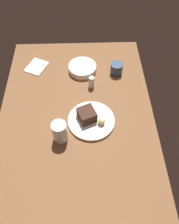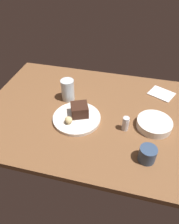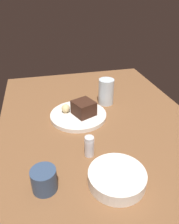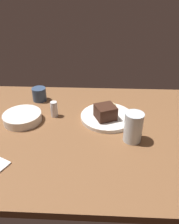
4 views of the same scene
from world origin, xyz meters
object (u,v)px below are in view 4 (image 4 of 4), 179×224
Objects in this scene: dessert_plate at (107,117)px; coffee_cup at (39,94)px; salt_shaker at (54,109)px; side_bowl at (23,117)px; water_glass at (133,127)px; bread_roll at (112,106)px; chocolate_cake_slice at (105,112)px.

dessert_plate is 40.08cm from coffee_cup.
salt_shaker reaches higher than side_bowl.
bread_roll is at bearing 108.95° from water_glass.
chocolate_cake_slice reaches higher than salt_shaker.
chocolate_cake_slice is at bearing 2.73° from side_bowl.
coffee_cup reaches higher than dessert_plate.
salt_shaker is (-24.17, 3.30, -1.12)cm from chocolate_cake_slice.
dessert_plate is at bearing 121.82° from water_glass.
water_glass is at bearing -35.37° from coffee_cup.
dessert_plate is 25.33cm from salt_shaker.
side_bowl is (-38.02, -1.81, -2.86)cm from chocolate_cake_slice.
chocolate_cake_slice is 0.69× the size of water_glass.
bread_roll is 0.30× the size of water_glass.
bread_roll is 0.50× the size of salt_shaker.
bread_roll is at bearing 8.48° from salt_shaker.
coffee_cup is (-36.24, 16.92, 2.67)cm from dessert_plate.
dessert_plate is 19.27cm from water_glass.
salt_shaker is at bearing -171.52° from bread_roll.
coffee_cup reaches higher than bread_roll.
chocolate_cake_slice is at bearing -28.57° from coffee_cup.
chocolate_cake_slice is 1.16× the size of coffee_cup.
water_glass reaches higher than coffee_cup.
salt_shaker is at bearing 172.22° from chocolate_cake_slice.
dessert_plate is 3.26× the size of salt_shaker.
dessert_plate is at bearing 66.82° from chocolate_cake_slice.
dessert_plate is 2.89× the size of chocolate_cake_slice.
chocolate_cake_slice is at bearing -113.18° from dessert_plate.
coffee_cup is at bearing 82.53° from side_bowl.
chocolate_cake_slice reaches higher than dessert_plate.
chocolate_cake_slice is 24.42cm from salt_shaker.
water_glass is at bearing -13.41° from side_bowl.
chocolate_cake_slice reaches higher than coffee_cup.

